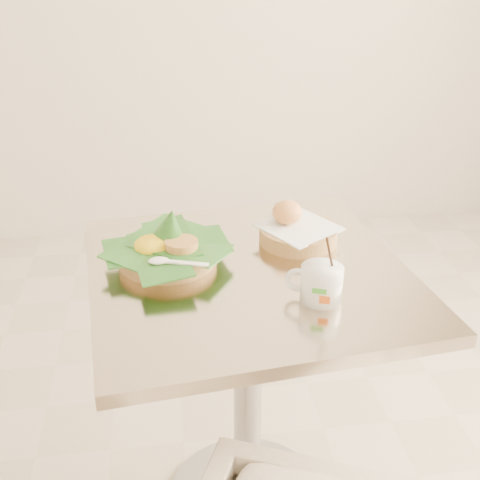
{
  "coord_description": "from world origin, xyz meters",
  "views": [
    {
      "loc": [
        -0.01,
        -1.19,
        1.41
      ],
      "look_at": [
        0.15,
        -0.02,
        0.82
      ],
      "focal_mm": 45.0,
      "sensor_mm": 36.0,
      "label": 1
    }
  ],
  "objects": [
    {
      "name": "coffee_mug",
      "position": [
        0.29,
        -0.17,
        0.79
      ],
      "size": [
        0.12,
        0.09,
        0.15
      ],
      "rotation": [
        0.0,
        0.0,
        -0.37
      ],
      "color": "white",
      "rests_on": "cafe_table"
    },
    {
      "name": "cafe_table",
      "position": [
        0.16,
        -0.02,
        0.53
      ],
      "size": [
        0.77,
        0.77,
        0.75
      ],
      "rotation": [
        0.0,
        0.0,
        0.11
      ],
      "color": "gray",
      "rests_on": "floor"
    },
    {
      "name": "bread_basket",
      "position": [
        0.3,
        0.1,
        0.78
      ],
      "size": [
        0.22,
        0.22,
        0.1
      ],
      "rotation": [
        0.0,
        0.0,
        -0.21
      ],
      "color": "tan",
      "rests_on": "cafe_table"
    },
    {
      "name": "rice_basket",
      "position": [
        -0.01,
        0.04,
        0.79
      ],
      "size": [
        0.28,
        0.28,
        0.14
      ],
      "rotation": [
        0.0,
        0.0,
        -0.01
      ],
      "color": "tan",
      "rests_on": "cafe_table"
    }
  ]
}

